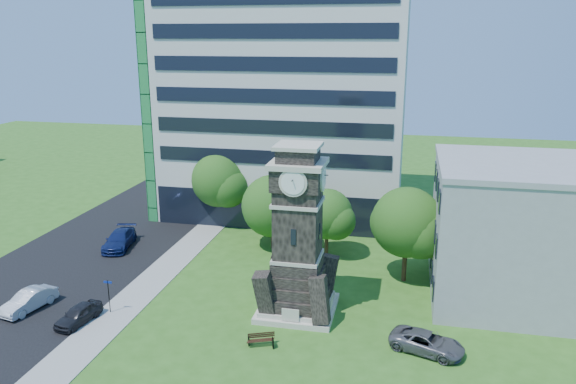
% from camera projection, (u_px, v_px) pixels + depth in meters
% --- Properties ---
extents(ground, '(160.00, 160.00, 0.00)m').
position_uv_depth(ground, '(250.00, 319.00, 39.32)').
color(ground, '#2E5E1B').
rests_on(ground, ground).
extents(sidewalk, '(3.00, 70.00, 0.06)m').
position_uv_depth(sidewalk, '(155.00, 278.00, 45.97)').
color(sidewalk, gray).
rests_on(sidewalk, ground).
extents(street, '(14.00, 80.00, 0.02)m').
position_uv_depth(street, '(63.00, 269.00, 47.73)').
color(street, black).
rests_on(street, ground).
extents(clock_tower, '(5.40, 5.40, 12.22)m').
position_uv_depth(clock_tower, '(298.00, 242.00, 39.16)').
color(clock_tower, beige).
rests_on(clock_tower, ground).
extents(office_tall, '(26.20, 15.11, 28.60)m').
position_uv_depth(office_tall, '(285.00, 83.00, 60.47)').
color(office_tall, silver).
rests_on(office_tall, ground).
extents(office_low, '(15.20, 12.20, 10.40)m').
position_uv_depth(office_low, '(539.00, 232.00, 41.34)').
color(office_low, '#9A9C9F').
rests_on(office_low, ground).
extents(car_street_south, '(2.10, 3.94, 1.28)m').
position_uv_depth(car_street_south, '(79.00, 314.00, 38.69)').
color(car_street_south, black).
rests_on(car_street_south, ground).
extents(car_street_mid, '(2.35, 4.50, 1.41)m').
position_uv_depth(car_street_mid, '(29.00, 301.00, 40.57)').
color(car_street_mid, silver).
rests_on(car_street_mid, ground).
extents(car_street_north, '(3.17, 5.64, 1.54)m').
position_uv_depth(car_street_north, '(119.00, 240.00, 52.49)').
color(car_street_north, '#121D4F').
rests_on(car_street_north, ground).
extents(car_east_lot, '(5.06, 3.49, 1.29)m').
position_uv_depth(car_east_lot, '(427.00, 342.00, 35.14)').
color(car_east_lot, '#56565C').
rests_on(car_east_lot, ground).
extents(park_bench, '(1.71, 0.46, 0.88)m').
position_uv_depth(park_bench, '(261.00, 339.00, 35.85)').
color(park_bench, black).
rests_on(park_bench, ground).
extents(street_sign, '(0.61, 0.06, 2.55)m').
position_uv_depth(street_sign, '(109.00, 293.00, 39.82)').
color(street_sign, black).
rests_on(street_sign, ground).
extents(tree_nw, '(6.22, 5.65, 7.71)m').
position_uv_depth(tree_nw, '(220.00, 182.00, 57.76)').
color(tree_nw, '#332114').
rests_on(tree_nw, ground).
extents(tree_nc, '(6.33, 5.76, 7.01)m').
position_uv_depth(tree_nc, '(274.00, 208.00, 51.43)').
color(tree_nc, '#332114').
rests_on(tree_nc, ground).
extents(tree_ne, '(4.96, 4.51, 6.24)m').
position_uv_depth(tree_ne, '(328.00, 216.00, 49.63)').
color(tree_ne, '#332114').
rests_on(tree_ne, ground).
extents(tree_east, '(6.18, 5.62, 7.80)m').
position_uv_depth(tree_east, '(408.00, 225.00, 44.28)').
color(tree_east, '#332114').
rests_on(tree_east, ground).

